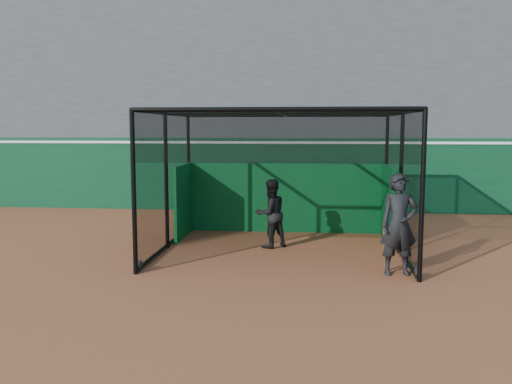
{
  "coord_description": "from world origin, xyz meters",
  "views": [
    {
      "loc": [
        1.66,
        -10.06,
        2.83
      ],
      "look_at": [
        0.46,
        2.0,
        1.4
      ],
      "focal_mm": 38.0,
      "sensor_mm": 36.0,
      "label": 1
    }
  ],
  "objects": [
    {
      "name": "batter",
      "position": [
        0.74,
        2.6,
        0.82
      ],
      "size": [
        1.01,
        0.97,
        1.64
      ],
      "primitive_type": "imported",
      "rotation": [
        0.0,
        0.0,
        3.79
      ],
      "color": "black",
      "rests_on": "ground"
    },
    {
      "name": "outfield_wall",
      "position": [
        0.0,
        8.5,
        1.29
      ],
      "size": [
        50.0,
        0.5,
        2.5
      ],
      "color": "#0B3C20",
      "rests_on": "ground"
    },
    {
      "name": "ground",
      "position": [
        0.0,
        0.0,
        0.0
      ],
      "size": [
        120.0,
        120.0,
        0.0
      ],
      "primitive_type": "plane",
      "color": "brown",
      "rests_on": "ground"
    },
    {
      "name": "grandstand",
      "position": [
        0.0,
        12.27,
        4.48
      ],
      "size": [
        50.0,
        7.85,
        8.95
      ],
      "color": "#4C4C4F",
      "rests_on": "ground"
    },
    {
      "name": "on_deck_player",
      "position": [
        3.38,
        0.44,
        0.99
      ],
      "size": [
        0.78,
        0.57,
        1.98
      ],
      "color": "black",
      "rests_on": "ground"
    },
    {
      "name": "batting_cage",
      "position": [
        1.0,
        2.35,
        1.59
      ],
      "size": [
        5.5,
        4.84,
        3.18
      ],
      "color": "black",
      "rests_on": "ground"
    }
  ]
}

